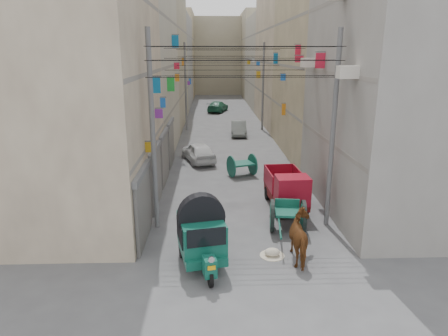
{
  "coord_description": "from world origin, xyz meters",
  "views": [
    {
      "loc": [
        -1.3,
        -9.61,
        7.07
      ],
      "look_at": [
        -0.76,
        6.5,
        2.41
      ],
      "focal_mm": 32.0,
      "sensor_mm": 36.0,
      "label": 1
    }
  ],
  "objects_px": {
    "horse": "(303,238)",
    "distant_car_green": "(218,106)",
    "mini_truck": "(288,192)",
    "feed_sack": "(272,252)",
    "second_cart": "(242,165)",
    "distant_car_white": "(198,152)",
    "auto_rickshaw": "(201,234)",
    "distant_car_grey": "(239,128)",
    "tonga_cart": "(288,215)"
  },
  "relations": [
    {
      "from": "mini_truck",
      "to": "distant_car_white",
      "type": "relative_size",
      "value": 0.87
    },
    {
      "from": "horse",
      "to": "distant_car_white",
      "type": "distance_m",
      "value": 14.09
    },
    {
      "from": "feed_sack",
      "to": "distant_car_green",
      "type": "xyz_separation_m",
      "value": [
        -1.31,
        36.92,
        0.51
      ]
    },
    {
      "from": "distant_car_green",
      "to": "feed_sack",
      "type": "bearing_deg",
      "value": 107.98
    },
    {
      "from": "tonga_cart",
      "to": "horse",
      "type": "relative_size",
      "value": 1.56
    },
    {
      "from": "mini_truck",
      "to": "distant_car_grey",
      "type": "bearing_deg",
      "value": 90.38
    },
    {
      "from": "second_cart",
      "to": "distant_car_white",
      "type": "relative_size",
      "value": 0.46
    },
    {
      "from": "second_cart",
      "to": "distant_car_white",
      "type": "bearing_deg",
      "value": 108.6
    },
    {
      "from": "mini_truck",
      "to": "feed_sack",
      "type": "xyz_separation_m",
      "value": [
        -1.34,
        -4.31,
        -0.76
      ]
    },
    {
      "from": "mini_truck",
      "to": "distant_car_grey",
      "type": "height_order",
      "value": "mini_truck"
    },
    {
      "from": "auto_rickshaw",
      "to": "feed_sack",
      "type": "xyz_separation_m",
      "value": [
        2.53,
        0.52,
        -1.02
      ]
    },
    {
      "from": "distant_car_white",
      "to": "distant_car_green",
      "type": "xyz_separation_m",
      "value": [
        1.72,
        23.75,
        -0.01
      ]
    },
    {
      "from": "horse",
      "to": "distant_car_grey",
      "type": "distance_m",
      "value": 22.39
    },
    {
      "from": "mini_truck",
      "to": "distant_car_green",
      "type": "xyz_separation_m",
      "value": [
        -2.65,
        32.61,
        -0.25
      ]
    },
    {
      "from": "feed_sack",
      "to": "distant_car_green",
      "type": "distance_m",
      "value": 36.95
    },
    {
      "from": "second_cart",
      "to": "distant_car_white",
      "type": "distance_m",
      "value": 4.31
    },
    {
      "from": "auto_rickshaw",
      "to": "distant_car_grey",
      "type": "distance_m",
      "value": 22.75
    },
    {
      "from": "horse",
      "to": "distant_car_green",
      "type": "relative_size",
      "value": 0.45
    },
    {
      "from": "mini_truck",
      "to": "distant_car_white",
      "type": "xyz_separation_m",
      "value": [
        -4.37,
        8.86,
        -0.24
      ]
    },
    {
      "from": "auto_rickshaw",
      "to": "distant_car_green",
      "type": "xyz_separation_m",
      "value": [
        1.22,
        37.44,
        -0.51
      ]
    },
    {
      "from": "auto_rickshaw",
      "to": "tonga_cart",
      "type": "distance_m",
      "value": 4.31
    },
    {
      "from": "mini_truck",
      "to": "distant_car_green",
      "type": "relative_size",
      "value": 0.76
    },
    {
      "from": "tonga_cart",
      "to": "distant_car_green",
      "type": "distance_m",
      "value": 34.97
    },
    {
      "from": "distant_car_white",
      "to": "distant_car_green",
      "type": "height_order",
      "value": "distant_car_white"
    },
    {
      "from": "second_cart",
      "to": "distant_car_white",
      "type": "xyz_separation_m",
      "value": [
        -2.68,
        3.38,
        -0.02
      ]
    },
    {
      "from": "tonga_cart",
      "to": "feed_sack",
      "type": "distance_m",
      "value": 2.29
    },
    {
      "from": "feed_sack",
      "to": "horse",
      "type": "relative_size",
      "value": 0.28
    },
    {
      "from": "horse",
      "to": "distant_car_white",
      "type": "relative_size",
      "value": 0.51
    },
    {
      "from": "distant_car_white",
      "to": "horse",
      "type": "bearing_deg",
      "value": 88.98
    },
    {
      "from": "tonga_cart",
      "to": "second_cart",
      "type": "xyz_separation_m",
      "value": [
        -1.27,
        7.77,
        -0.02
      ]
    },
    {
      "from": "auto_rickshaw",
      "to": "mini_truck",
      "type": "bearing_deg",
      "value": 39.54
    },
    {
      "from": "mini_truck",
      "to": "horse",
      "type": "height_order",
      "value": "mini_truck"
    },
    {
      "from": "tonga_cart",
      "to": "distant_car_green",
      "type": "relative_size",
      "value": 0.69
    },
    {
      "from": "auto_rickshaw",
      "to": "distant_car_white",
      "type": "xyz_separation_m",
      "value": [
        -0.5,
        13.69,
        -0.49
      ]
    },
    {
      "from": "horse",
      "to": "distant_car_grey",
      "type": "bearing_deg",
      "value": -89.77
    },
    {
      "from": "auto_rickshaw",
      "to": "distant_car_grey",
      "type": "height_order",
      "value": "auto_rickshaw"
    },
    {
      "from": "auto_rickshaw",
      "to": "feed_sack",
      "type": "bearing_deg",
      "value": -0.24
    },
    {
      "from": "horse",
      "to": "distant_car_green",
      "type": "distance_m",
      "value": 37.32
    },
    {
      "from": "second_cart",
      "to": "distant_car_grey",
      "type": "relative_size",
      "value": 0.48
    },
    {
      "from": "mini_truck",
      "to": "horse",
      "type": "xyz_separation_m",
      "value": [
        -0.33,
        -4.64,
        -0.06
      ]
    },
    {
      "from": "tonga_cart",
      "to": "distant_car_grey",
      "type": "bearing_deg",
      "value": 98.6
    },
    {
      "from": "mini_truck",
      "to": "distant_car_grey",
      "type": "relative_size",
      "value": 0.91
    },
    {
      "from": "auto_rickshaw",
      "to": "distant_car_grey",
      "type": "xyz_separation_m",
      "value": [
        2.82,
        22.57,
        -0.54
      ]
    },
    {
      "from": "feed_sack",
      "to": "auto_rickshaw",
      "type": "bearing_deg",
      "value": -168.48
    },
    {
      "from": "distant_car_green",
      "to": "mini_truck",
      "type": "bearing_deg",
      "value": 110.59
    },
    {
      "from": "distant_car_grey",
      "to": "distant_car_white",
      "type": "bearing_deg",
      "value": -108.2
    },
    {
      "from": "auto_rickshaw",
      "to": "tonga_cart",
      "type": "relative_size",
      "value": 0.93
    },
    {
      "from": "mini_truck",
      "to": "distant_car_grey",
      "type": "xyz_separation_m",
      "value": [
        -1.05,
        17.74,
        -0.28
      ]
    },
    {
      "from": "horse",
      "to": "mini_truck",
      "type": "bearing_deg",
      "value": -95.72
    },
    {
      "from": "second_cart",
      "to": "distant_car_grey",
      "type": "bearing_deg",
      "value": 67.23
    }
  ]
}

